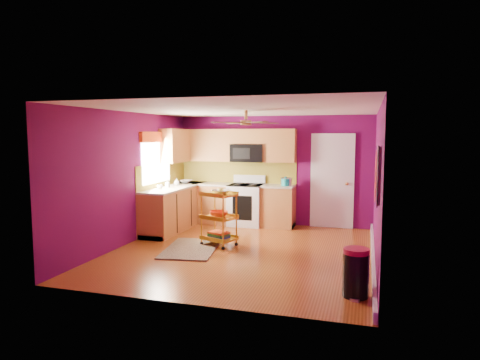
% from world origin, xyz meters
% --- Properties ---
extents(ground, '(5.00, 5.00, 0.00)m').
position_xyz_m(ground, '(0.00, 0.00, 0.00)').
color(ground, brown).
rests_on(ground, ground).
extents(room_envelope, '(4.54, 5.04, 2.52)m').
position_xyz_m(room_envelope, '(0.03, 0.00, 1.63)').
color(room_envelope, '#620B4F').
rests_on(room_envelope, ground).
extents(lower_cabinets, '(2.81, 2.31, 0.94)m').
position_xyz_m(lower_cabinets, '(-1.35, 1.82, 0.43)').
color(lower_cabinets, '#9C5E2A').
rests_on(lower_cabinets, ground).
extents(electric_range, '(0.76, 0.66, 1.13)m').
position_xyz_m(electric_range, '(-0.55, 2.17, 0.48)').
color(electric_range, white).
rests_on(electric_range, ground).
extents(upper_cabinetry, '(2.80, 2.30, 1.26)m').
position_xyz_m(upper_cabinetry, '(-1.24, 2.17, 1.80)').
color(upper_cabinetry, '#9C5E2A').
rests_on(upper_cabinetry, ground).
extents(left_window, '(0.08, 1.35, 1.08)m').
position_xyz_m(left_window, '(-2.22, 1.05, 1.74)').
color(left_window, white).
rests_on(left_window, ground).
extents(panel_door, '(0.95, 0.11, 2.15)m').
position_xyz_m(panel_door, '(1.35, 2.47, 1.02)').
color(panel_door, white).
rests_on(panel_door, ground).
extents(right_wall_art, '(0.04, 2.74, 1.04)m').
position_xyz_m(right_wall_art, '(2.23, -0.34, 1.44)').
color(right_wall_art, black).
rests_on(right_wall_art, ground).
extents(ceiling_fan, '(1.01, 1.01, 0.26)m').
position_xyz_m(ceiling_fan, '(0.00, 0.20, 2.29)').
color(ceiling_fan, '#BF8C3F').
rests_on(ceiling_fan, ground).
extents(shag_rug, '(1.10, 1.57, 0.02)m').
position_xyz_m(shag_rug, '(-0.93, -0.14, 0.01)').
color(shag_rug, black).
rests_on(shag_rug, ground).
extents(rolling_cart, '(0.73, 0.64, 1.10)m').
position_xyz_m(rolling_cart, '(-0.53, 0.25, 0.56)').
color(rolling_cart, gold).
rests_on(rolling_cart, ground).
extents(trash_can, '(0.39, 0.40, 0.63)m').
position_xyz_m(trash_can, '(1.99, -1.66, 0.31)').
color(trash_can, black).
rests_on(trash_can, ground).
extents(teal_kettle, '(0.18, 0.18, 0.21)m').
position_xyz_m(teal_kettle, '(0.36, 2.15, 1.02)').
color(teal_kettle, '#16A8A3').
rests_on(teal_kettle, lower_cabinets).
extents(toaster, '(0.22, 0.15, 0.18)m').
position_xyz_m(toaster, '(0.37, 2.19, 1.03)').
color(toaster, beige).
rests_on(toaster, lower_cabinets).
extents(soap_bottle_a, '(0.08, 0.08, 0.17)m').
position_xyz_m(soap_bottle_a, '(-2.03, 1.16, 1.03)').
color(soap_bottle_a, '#EA3F72').
rests_on(soap_bottle_a, lower_cabinets).
extents(soap_bottle_b, '(0.12, 0.12, 0.15)m').
position_xyz_m(soap_bottle_b, '(-2.01, 1.59, 1.02)').
color(soap_bottle_b, white).
rests_on(soap_bottle_b, lower_cabinets).
extents(counter_dish, '(0.29, 0.29, 0.07)m').
position_xyz_m(counter_dish, '(-2.00, 2.09, 0.98)').
color(counter_dish, white).
rests_on(counter_dish, lower_cabinets).
extents(counter_cup, '(0.12, 0.12, 0.09)m').
position_xyz_m(counter_cup, '(-2.05, 0.84, 0.99)').
color(counter_cup, white).
rests_on(counter_cup, lower_cabinets).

